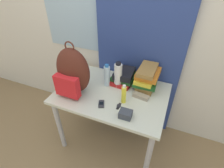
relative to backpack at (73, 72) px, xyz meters
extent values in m
plane|color=#8C704C|center=(0.34, -0.24, -0.93)|extent=(12.00, 12.00, 0.00)
cube|color=silver|center=(0.34, 0.57, 0.32)|extent=(6.00, 0.05, 2.50)
cube|color=#9EBCD1|center=(-0.08, 0.54, 0.37)|extent=(1.10, 0.01, 0.80)
cube|color=navy|center=(0.47, 0.51, 0.32)|extent=(0.90, 0.04, 2.50)
cube|color=beige|center=(0.34, 0.12, -0.23)|extent=(1.06, 0.72, 0.03)
cylinder|color=#B2B2B7|center=(-0.13, -0.19, -0.59)|extent=(0.05, 0.05, 0.68)
cylinder|color=#B2B2B7|center=(0.81, -0.19, -0.59)|extent=(0.05, 0.05, 0.68)
cylinder|color=#B2B2B7|center=(-0.13, 0.43, -0.59)|extent=(0.05, 0.05, 0.68)
cylinder|color=#B2B2B7|center=(0.81, 0.43, -0.59)|extent=(0.05, 0.05, 0.68)
ellipsoid|color=#512319|center=(0.00, 0.01, 0.01)|extent=(0.33, 0.20, 0.45)
cube|color=red|center=(0.00, -0.11, -0.08)|extent=(0.23, 0.07, 0.20)
torus|color=#512319|center=(0.00, 0.01, 0.25)|extent=(0.09, 0.01, 0.09)
cube|color=red|center=(0.37, 0.32, -0.20)|extent=(0.23, 0.26, 0.04)
cube|color=#1E5623|center=(0.38, 0.34, -0.16)|extent=(0.23, 0.24, 0.04)
cube|color=black|center=(0.39, 0.33, -0.11)|extent=(0.20, 0.24, 0.06)
cube|color=olive|center=(0.62, 0.33, -0.19)|extent=(0.17, 0.27, 0.06)
cube|color=#1E5623|center=(0.62, 0.32, -0.14)|extent=(0.23, 0.26, 0.03)
cube|color=yellow|center=(0.61, 0.32, -0.11)|extent=(0.18, 0.27, 0.04)
cube|color=orange|center=(0.63, 0.34, -0.06)|extent=(0.21, 0.25, 0.06)
cube|color=olive|center=(0.62, 0.32, -0.01)|extent=(0.16, 0.28, 0.04)
cylinder|color=silver|center=(0.25, 0.21, -0.11)|extent=(0.06, 0.06, 0.22)
cylinder|color=#286BB7|center=(0.25, 0.21, 0.01)|extent=(0.04, 0.04, 0.02)
cylinder|color=white|center=(0.35, 0.24, -0.09)|extent=(0.08, 0.08, 0.25)
cylinder|color=black|center=(0.35, 0.24, 0.04)|extent=(0.05, 0.05, 0.02)
cylinder|color=yellow|center=(0.49, 0.03, -0.13)|extent=(0.04, 0.04, 0.17)
cylinder|color=white|center=(0.49, 0.03, -0.04)|extent=(0.03, 0.03, 0.02)
cube|color=#2D2D33|center=(0.32, -0.08, -0.21)|extent=(0.08, 0.10, 0.02)
cube|color=black|center=(0.32, -0.08, -0.20)|extent=(0.05, 0.05, 0.00)
cube|color=gray|center=(0.62, 0.15, -0.20)|extent=(0.16, 0.08, 0.04)
cube|color=#383D47|center=(0.56, -0.13, -0.19)|extent=(0.11, 0.09, 0.06)
cube|color=black|center=(0.47, -0.04, -0.21)|extent=(0.02, 0.08, 0.00)
cylinder|color=#232328|center=(0.47, -0.04, -0.21)|extent=(0.04, 0.04, 0.01)
camera|label=1|loc=(0.84, -1.10, 0.86)|focal=28.00mm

